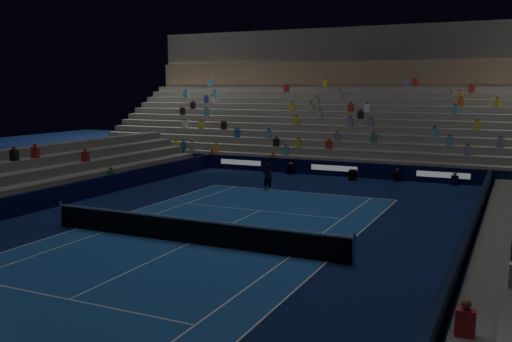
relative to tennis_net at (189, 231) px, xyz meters
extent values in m
plane|color=#0B1743|center=(0.00, 0.00, -0.50)|extent=(90.00, 90.00, 0.00)
cube|color=#1B4C95|center=(0.00, 0.00, -0.50)|extent=(10.97, 23.77, 0.01)
cube|color=black|center=(0.00, 18.50, 0.00)|extent=(44.00, 0.25, 1.00)
cube|color=black|center=(9.70, 0.00, 0.00)|extent=(0.25, 37.00, 1.00)
cube|color=black|center=(-9.70, 0.00, 0.00)|extent=(0.25, 37.00, 1.00)
cube|color=slate|center=(0.00, 19.50, -0.25)|extent=(44.00, 1.00, 0.50)
cube|color=slate|center=(0.00, 20.50, 0.00)|extent=(44.00, 1.00, 1.00)
cube|color=slate|center=(0.00, 21.50, 0.25)|extent=(44.00, 1.00, 1.50)
cube|color=slate|center=(0.00, 22.50, 0.50)|extent=(44.00, 1.00, 2.00)
cube|color=slate|center=(0.00, 23.50, 0.75)|extent=(44.00, 1.00, 2.50)
cube|color=slate|center=(0.00, 24.50, 1.00)|extent=(44.00, 1.00, 3.00)
cube|color=slate|center=(0.00, 25.50, 1.25)|extent=(44.00, 1.00, 3.50)
cube|color=slate|center=(0.00, 26.50, 1.50)|extent=(44.00, 1.00, 4.00)
cube|color=slate|center=(0.00, 27.50, 1.75)|extent=(44.00, 1.00, 4.50)
cube|color=slate|center=(0.00, 28.50, 2.00)|extent=(44.00, 1.00, 5.00)
cube|color=slate|center=(0.00, 29.50, 2.25)|extent=(44.00, 1.00, 5.50)
cube|color=slate|center=(0.00, 30.50, 2.50)|extent=(44.00, 1.00, 6.00)
cube|color=#7E654E|center=(0.00, 31.60, 6.60)|extent=(44.00, 0.60, 2.20)
cube|color=#424240|center=(0.00, 33.00, 9.20)|extent=(44.00, 2.40, 3.00)
cube|color=#61615C|center=(10.50, 0.00, -0.25)|extent=(1.00, 37.00, 0.50)
cylinder|color=#B2B2B7|center=(-6.40, 0.00, 0.05)|extent=(0.10, 0.10, 1.10)
cylinder|color=#B2B2B7|center=(6.40, 0.00, 0.05)|extent=(0.10, 0.10, 1.10)
cube|color=black|center=(0.00, 0.00, -0.05)|extent=(12.80, 0.03, 0.90)
cube|color=white|center=(0.00, 0.00, 0.44)|extent=(12.80, 0.04, 0.08)
imported|color=black|center=(-1.90, 11.63, 0.28)|extent=(0.58, 0.39, 1.58)
cube|color=black|center=(1.56, 17.39, -0.18)|extent=(0.58, 0.67, 0.65)
cylinder|color=black|center=(1.56, 16.92, 0.01)|extent=(0.22, 0.37, 0.16)
camera|label=1|loc=(11.19, -17.95, 5.38)|focal=39.85mm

